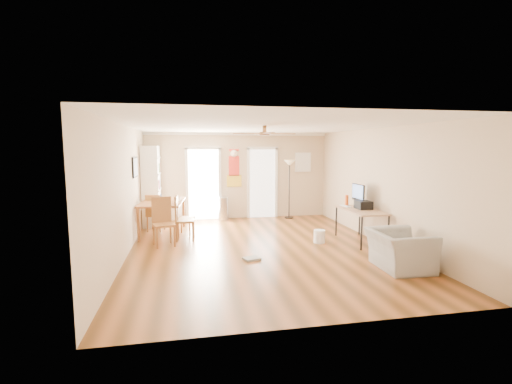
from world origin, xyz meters
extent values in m
plane|color=brown|center=(0.00, 0.00, 0.00)|extent=(7.00, 7.00, 0.00)
cube|color=red|center=(-0.13, 3.48, 1.55)|extent=(0.46, 0.03, 1.10)
cube|color=white|center=(2.05, 3.47, 1.70)|extent=(0.50, 0.04, 0.60)
cube|color=black|center=(-2.73, 1.40, 1.70)|extent=(0.04, 0.66, 0.48)
cylinder|color=#BEBDC0|center=(-0.49, 3.23, 0.34)|extent=(0.38, 0.38, 0.69)
cube|color=white|center=(2.20, 0.64, 0.75)|extent=(0.15, 0.37, 0.01)
cube|color=black|center=(2.45, 0.21, 0.84)|extent=(0.32, 0.37, 0.19)
cylinder|color=#E65314|center=(2.30, 0.78, 0.87)|extent=(0.10, 0.10, 0.25)
cylinder|color=white|center=(1.39, 0.20, 0.15)|extent=(0.29, 0.29, 0.29)
cube|color=gray|center=(-0.34, -0.76, 0.02)|extent=(0.36, 0.32, 0.04)
imported|color=gray|center=(2.15, -1.76, 0.34)|extent=(0.95, 1.08, 0.68)
camera|label=1|loc=(-1.55, -7.46, 2.15)|focal=25.52mm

